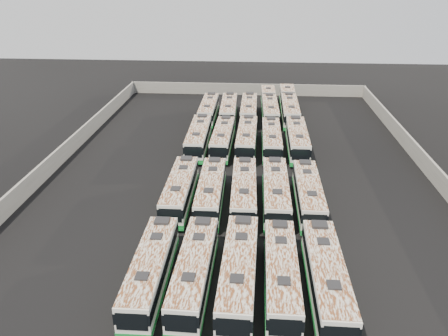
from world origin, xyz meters
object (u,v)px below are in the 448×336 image
bus_midfront_right (276,193)px  bus_midback_left (223,139)px  bus_back_center (249,110)px  bus_back_right (269,106)px  bus_midfront_left (211,191)px  bus_front_left (194,271)px  bus_front_far_right (326,278)px  bus_midfront_far_right (308,194)px  bus_midback_right (271,140)px  bus_back_left (229,110)px  bus_midfront_far_left (180,190)px  bus_back_far_right (289,105)px  bus_back_far_left (209,110)px  bus_midfront_center (244,192)px  bus_front_right (281,274)px  bus_midback_far_right (297,140)px  bus_midback_center (247,139)px  bus_front_far_left (151,270)px  bus_front_center (239,272)px  bus_midback_far_left (199,138)px

bus_midfront_right → bus_midback_left: bearing=113.3°
bus_back_center → bus_back_right: bus_back_center is taller
bus_midfront_left → bus_front_left: bearing=-90.5°
bus_front_left → bus_front_far_right: bus_front_far_right is taller
bus_midfront_left → bus_midfront_far_right: (9.85, 0.09, -0.01)m
bus_midback_left → bus_midback_right: size_ratio=1.01×
bus_front_far_right → bus_midfront_right: (-3.23, 13.19, 0.00)m
bus_midback_left → bus_back_left: size_ratio=1.00×
bus_midfront_far_left → bus_back_far_right: bearing=67.0°
bus_front_far_right → bus_back_far_left: (-13.02, 41.31, -0.06)m
bus_midfront_right → bus_back_far_left: bus_midfront_right is taller
bus_front_far_right → bus_back_far_right: 44.68m
bus_midfront_left → bus_midfront_center: bus_midfront_center is taller
bus_back_far_left → bus_back_far_right: bearing=14.3°
bus_back_left → bus_back_far_right: 10.34m
bus_midfront_far_left → bus_midback_left: bus_midfront_far_left is taller
bus_midback_right → bus_back_center: bus_back_center is taller
bus_front_right → bus_midback_far_right: (3.42, 28.29, 0.08)m
bus_midfront_far_left → bus_back_right: bus_midfront_far_left is taller
bus_back_far_left → bus_midback_far_right: bearing=-44.3°
bus_midback_left → bus_midback_center: size_ratio=0.97×
bus_front_left → bus_midback_left: 28.25m
bus_midfront_right → bus_midback_left: 16.56m
bus_midfront_left → bus_midback_right: bus_midfront_left is taller
bus_front_far_left → bus_back_center: 41.94m
bus_front_far_left → bus_front_left: (3.28, 0.12, 0.01)m
bus_front_center → bus_midfront_center: size_ratio=1.02×
bus_front_center → bus_midfront_right: size_ratio=1.01×
bus_front_right → bus_midfront_far_left: (-9.73, 12.99, 0.02)m
bus_midback_far_right → bus_back_far_left: bus_midback_far_right is taller
bus_midback_center → bus_midfront_right: bearing=-76.6°
bus_front_right → bus_midfront_right: 12.96m
bus_back_center → bus_front_far_right: bearing=-80.7°
bus_front_center → bus_midback_far_right: (6.56, 28.34, -0.00)m
bus_midfront_left → bus_back_far_right: (9.86, 31.59, 0.06)m
bus_midfront_far_right → bus_back_far_right: 31.50m
bus_midfront_right → bus_midback_far_left: bus_midback_far_left is taller
bus_midback_far_left → bus_midback_right: 9.75m
bus_midback_far_right → bus_midback_right: bearing=-177.3°
bus_back_center → bus_back_far_right: 7.34m
bus_midfront_left → bus_midback_left: size_ratio=1.00×
bus_front_right → bus_midback_left: bus_midback_left is taller
bus_front_right → bus_midback_center: bus_midback_center is taller
bus_front_far_right → bus_front_left: bearing=179.0°
bus_midfront_far_left → bus_back_far_left: 28.10m
bus_midfront_center → bus_back_far_left: (-6.58, 28.20, -0.04)m
bus_midback_right → bus_midback_far_right: bus_midback_far_right is taller
bus_midback_far_left → bus_midback_center: 6.48m
bus_front_left → bus_front_far_right: 9.75m
bus_midfront_left → bus_back_left: bearing=89.2°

